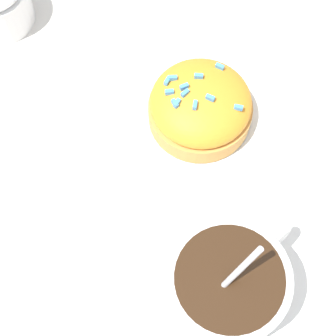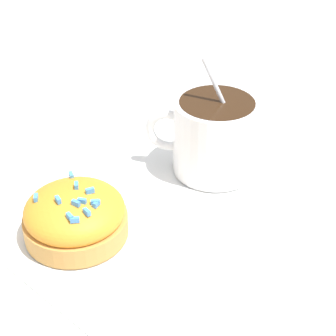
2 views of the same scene
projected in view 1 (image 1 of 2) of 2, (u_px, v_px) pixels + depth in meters
ground_plane at (195, 206)px, 0.45m from camera, size 3.00×3.00×0.00m
paper_napkin at (195, 205)px, 0.45m from camera, size 0.31×0.29×0.00m
coffee_cup at (226, 288)px, 0.38m from camera, size 0.09×0.10×0.12m
frosted_pastry at (200, 106)px, 0.47m from camera, size 0.09×0.09×0.05m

